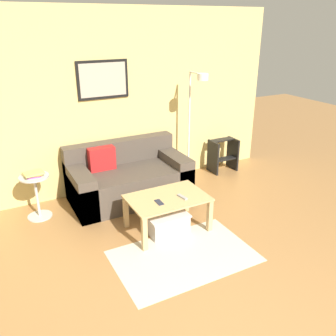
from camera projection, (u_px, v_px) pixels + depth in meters
wall_back at (98, 104)px, 4.91m from camera, size 5.60×0.09×2.55m
area_rug at (184, 256)px, 3.84m from camera, size 1.49×0.96×0.01m
couch at (128, 179)px, 5.01m from camera, size 1.62×0.87×0.78m
coffee_table at (167, 203)px, 4.22m from camera, size 0.93×0.62×0.43m
storage_bin at (166, 222)px, 4.26m from camera, size 0.49×0.40×0.24m
floor_lamp at (195, 114)px, 5.16m from camera, size 0.21×0.51×1.69m
side_table at (36, 193)px, 4.48m from camera, size 0.36×0.36×0.57m
book_stack at (34, 174)px, 4.37m from camera, size 0.26×0.21×0.06m
remote_control at (182, 197)px, 4.17m from camera, size 0.07×0.15×0.02m
cell_phone at (159, 202)px, 4.06m from camera, size 0.07×0.14×0.01m
step_stool at (223, 154)px, 5.93m from camera, size 0.44×0.30×0.54m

